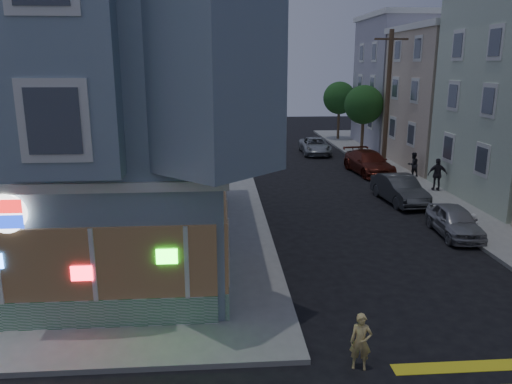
{
  "coord_description": "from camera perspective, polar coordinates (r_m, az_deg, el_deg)",
  "views": [
    {
      "loc": [
        0.9,
        -8.41,
        6.99
      ],
      "look_at": [
        2.1,
        7.47,
        2.9
      ],
      "focal_mm": 35.0,
      "sensor_mm": 36.0,
      "label": 1
    }
  ],
  "objects": [
    {
      "name": "corner_building",
      "position": [
        20.62,
        -24.24,
        9.88
      ],
      "size": [
        14.6,
        14.6,
        11.4
      ],
      "color": "slate",
      "rests_on": "sidewalk_nw"
    },
    {
      "name": "row_house_c",
      "position": [
        38.31,
        25.11,
        9.56
      ],
      "size": [
        12.0,
        8.6,
        9.0
      ],
      "primitive_type": "cube",
      "color": "#BEA993",
      "rests_on": "sidewalk_ne"
    },
    {
      "name": "row_house_d",
      "position": [
        46.34,
        19.78,
        11.6
      ],
      "size": [
        12.0,
        8.6,
        10.5
      ],
      "primitive_type": "cube",
      "color": "#9C99A8",
      "rests_on": "sidewalk_ne"
    },
    {
      "name": "utility_pole",
      "position": [
        34.33,
        14.8,
        10.26
      ],
      "size": [
        2.2,
        0.3,
        9.0
      ],
      "color": "#4C3826",
      "rests_on": "sidewalk_ne"
    },
    {
      "name": "street_tree_near",
      "position": [
        40.15,
        12.22,
        9.71
      ],
      "size": [
        3.0,
        3.0,
        5.3
      ],
      "color": "#4C3826",
      "rests_on": "sidewalk_ne"
    },
    {
      "name": "street_tree_far",
      "position": [
        47.86,
        9.51,
        10.54
      ],
      "size": [
        3.0,
        3.0,
        5.3
      ],
      "color": "#4C3826",
      "rests_on": "sidewalk_ne"
    },
    {
      "name": "running_child",
      "position": [
        12.43,
        11.89,
        -16.4
      ],
      "size": [
        0.58,
        0.46,
        1.39
      ],
      "primitive_type": "imported",
      "rotation": [
        0.0,
        0.0,
        -0.27
      ],
      "color": "#E0C372",
      "rests_on": "ground"
    },
    {
      "name": "pedestrian_a",
      "position": [
        32.71,
        17.5,
        3.02
      ],
      "size": [
        0.87,
        0.75,
        1.53
      ],
      "primitive_type": "imported",
      "rotation": [
        0.0,
        0.0,
        3.4
      ],
      "color": "black",
      "rests_on": "sidewalk_ne"
    },
    {
      "name": "pedestrian_b",
      "position": [
        29.48,
        20.03,
        1.89
      ],
      "size": [
        1.11,
        0.57,
        1.81
      ],
      "primitive_type": "imported",
      "rotation": [
        0.0,
        0.0,
        3.01
      ],
      "color": "#252229",
      "rests_on": "sidewalk_ne"
    },
    {
      "name": "parked_car_a",
      "position": [
        22.49,
        21.76,
        -3.09
      ],
      "size": [
        1.76,
        3.81,
        1.27
      ],
      "primitive_type": "imported",
      "rotation": [
        0.0,
        0.0,
        -0.07
      ],
      "color": "#999BA0",
      "rests_on": "ground"
    },
    {
      "name": "parked_car_b",
      "position": [
        26.88,
        16.08,
        0.31
      ],
      "size": [
        1.89,
        4.44,
        1.42
      ],
      "primitive_type": "imported",
      "rotation": [
        0.0,
        0.0,
        0.09
      ],
      "color": "#3A3D40",
      "rests_on": "ground"
    },
    {
      "name": "parked_car_c",
      "position": [
        33.57,
        12.76,
        3.3
      ],
      "size": [
        2.61,
        5.27,
        1.47
      ],
      "primitive_type": "imported",
      "rotation": [
        0.0,
        0.0,
        0.11
      ],
      "color": "#5B1E14",
      "rests_on": "ground"
    },
    {
      "name": "parked_car_d",
      "position": [
        40.34,
        6.77,
        5.25
      ],
      "size": [
        2.27,
        4.71,
        1.29
      ],
      "primitive_type": "imported",
      "rotation": [
        0.0,
        0.0,
        -0.03
      ],
      "color": "#9AA0A4",
      "rests_on": "ground"
    },
    {
      "name": "traffic_signal",
      "position": [
        13.83,
        -7.62,
        -1.38
      ],
      "size": [
        0.58,
        0.52,
        4.6
      ],
      "rotation": [
        0.0,
        0.0,
        0.33
      ],
      "color": "black",
      "rests_on": "sidewalk_nw"
    },
    {
      "name": "fire_hydrant",
      "position": [
        23.0,
        23.53,
        -3.13
      ],
      "size": [
        0.43,
        0.25,
        0.75
      ],
      "color": "silver",
      "rests_on": "sidewalk_ne"
    }
  ]
}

